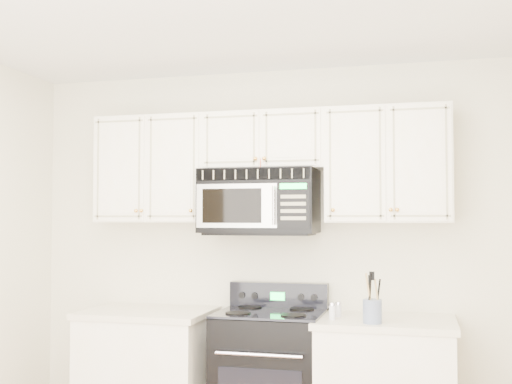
% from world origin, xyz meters
% --- Properties ---
extents(room, '(3.51, 3.51, 2.61)m').
position_xyz_m(room, '(0.00, 0.00, 1.30)').
color(room, brown).
rests_on(room, ground).
extents(base_cabinet_left, '(0.86, 0.65, 0.92)m').
position_xyz_m(base_cabinet_left, '(-0.80, 1.44, 0.43)').
color(base_cabinet_left, white).
rests_on(base_cabinet_left, ground).
extents(range, '(0.69, 0.63, 1.10)m').
position_xyz_m(range, '(0.06, 1.46, 0.48)').
color(range, black).
rests_on(range, ground).
extents(upper_cabinets, '(2.44, 0.37, 0.75)m').
position_xyz_m(upper_cabinets, '(0.00, 1.58, 1.93)').
color(upper_cabinets, white).
rests_on(upper_cabinets, ground).
extents(microwave, '(0.78, 0.44, 0.43)m').
position_xyz_m(microwave, '(-0.04, 1.55, 1.67)').
color(microwave, black).
rests_on(microwave, ground).
extents(utensil_crock, '(0.11, 0.11, 0.30)m').
position_xyz_m(utensil_crock, '(0.73, 1.24, 1.00)').
color(utensil_crock, slate).
rests_on(utensil_crock, base_cabinet_right).
extents(shaker_salt, '(0.04, 0.04, 0.10)m').
position_xyz_m(shaker_salt, '(0.48, 1.31, 0.97)').
color(shaker_salt, silver).
rests_on(shaker_salt, base_cabinet_right).
extents(shaker_pepper, '(0.04, 0.04, 0.09)m').
position_xyz_m(shaker_pepper, '(0.51, 1.45, 0.97)').
color(shaker_pepper, silver).
rests_on(shaker_pepper, base_cabinet_right).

